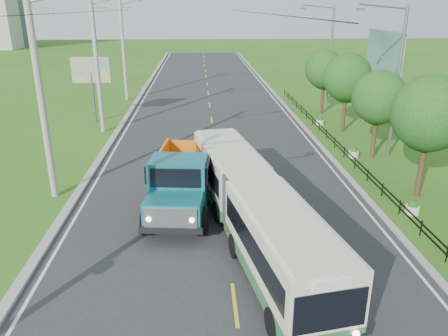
{
  "coord_description": "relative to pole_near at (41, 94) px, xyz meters",
  "views": [
    {
      "loc": [
        -1.0,
        -11.45,
        8.9
      ],
      "look_at": [
        0.08,
        7.39,
        1.9
      ],
      "focal_mm": 35.0,
      "sensor_mm": 36.0,
      "label": 1
    }
  ],
  "objects": [
    {
      "name": "ground",
      "position": [
        8.26,
        -9.0,
        -5.09
      ],
      "size": [
        240.0,
        240.0,
        0.0
      ],
      "primitive_type": "plane",
      "color": "#326417",
      "rests_on": "ground"
    },
    {
      "name": "road",
      "position": [
        8.26,
        11.0,
        -5.08
      ],
      "size": [
        14.0,
        120.0,
        0.02
      ],
      "primitive_type": "cube",
      "color": "#28282B",
      "rests_on": "ground"
    },
    {
      "name": "curb_left",
      "position": [
        1.06,
        11.0,
        -5.02
      ],
      "size": [
        0.4,
        120.0,
        0.15
      ],
      "primitive_type": "cube",
      "color": "#9E9E99",
      "rests_on": "ground"
    },
    {
      "name": "curb_right",
      "position": [
        15.41,
        11.0,
        -5.04
      ],
      "size": [
        0.3,
        120.0,
        0.1
      ],
      "primitive_type": "cube",
      "color": "#9E9E99",
      "rests_on": "ground"
    },
    {
      "name": "edge_line_left",
      "position": [
        1.61,
        11.0,
        -5.07
      ],
      "size": [
        0.12,
        120.0,
        0.0
      ],
      "primitive_type": "cube",
      "color": "silver",
      "rests_on": "road"
    },
    {
      "name": "edge_line_right",
      "position": [
        14.91,
        11.0,
        -5.07
      ],
      "size": [
        0.12,
        120.0,
        0.0
      ],
      "primitive_type": "cube",
      "color": "silver",
      "rests_on": "road"
    },
    {
      "name": "centre_dash",
      "position": [
        8.26,
        -9.0,
        -5.07
      ],
      "size": [
        0.12,
        2.2,
        0.0
      ],
      "primitive_type": "cube",
      "color": "yellow",
      "rests_on": "road"
    },
    {
      "name": "railing_right",
      "position": [
        16.26,
        5.0,
        -4.79
      ],
      "size": [
        0.04,
        40.0,
        0.6
      ],
      "primitive_type": "cube",
      "color": "black",
      "rests_on": "ground"
    },
    {
      "name": "pole_near",
      "position": [
        0.0,
        0.0,
        0.0
      ],
      "size": [
        3.51,
        0.32,
        10.0
      ],
      "color": "gray",
      "rests_on": "ground"
    },
    {
      "name": "pole_mid",
      "position": [
        0.0,
        12.0,
        0.0
      ],
      "size": [
        3.51,
        0.32,
        10.0
      ],
      "color": "gray",
      "rests_on": "ground"
    },
    {
      "name": "pole_far",
      "position": [
        0.0,
        24.0,
        0.0
      ],
      "size": [
        3.51,
        0.32,
        10.0
      ],
      "color": "gray",
      "rests_on": "ground"
    },
    {
      "name": "tree_third",
      "position": [
        18.12,
        -0.86,
        -1.11
      ],
      "size": [
        3.6,
        3.62,
        6.0
      ],
      "color": "#382314",
      "rests_on": "ground"
    },
    {
      "name": "tree_fourth",
      "position": [
        18.12,
        5.14,
        -1.51
      ],
      "size": [
        3.24,
        3.31,
        5.4
      ],
      "color": "#382314",
      "rests_on": "ground"
    },
    {
      "name": "tree_fifth",
      "position": [
        18.12,
        11.14,
        -1.24
      ],
      "size": [
        3.48,
        3.52,
        5.8
      ],
      "color": "#382314",
      "rests_on": "ground"
    },
    {
      "name": "tree_back",
      "position": [
        18.12,
        17.14,
        -1.44
      ],
      "size": [
        3.3,
        3.36,
        5.5
      ],
      "color": "#382314",
      "rests_on": "ground"
    },
    {
      "name": "streetlight_mid",
      "position": [
        18.9,
        5.0,
        -0.19
      ],
      "size": [
        3.02,
        0.2,
        9.07
      ],
      "color": "slate",
      "rests_on": "ground"
    },
    {
      "name": "streetlight_far",
      "position": [
        18.9,
        19.0,
        -0.19
      ],
      "size": [
        3.02,
        0.2,
        9.07
      ],
      "color": "slate",
      "rests_on": "ground"
    },
    {
      "name": "planter_near",
      "position": [
        16.86,
        -3.0,
        -4.81
      ],
      "size": [
        0.64,
        0.64,
        0.67
      ],
      "color": "silver",
      "rests_on": "ground"
    },
    {
      "name": "planter_mid",
      "position": [
        16.86,
        5.0,
        -4.81
      ],
      "size": [
        0.64,
        0.64,
        0.67
      ],
      "color": "silver",
      "rests_on": "ground"
    },
    {
      "name": "planter_far",
      "position": [
        16.86,
        13.0,
        -4.81
      ],
      "size": [
        0.64,
        0.64,
        0.67
      ],
      "color": "silver",
      "rests_on": "ground"
    },
    {
      "name": "billboard_left",
      "position": [
        -1.24,
        15.0,
        -1.23
      ],
      "size": [
        3.0,
        0.2,
        5.2
      ],
      "color": "slate",
      "rests_on": "ground"
    },
    {
      "name": "billboard_right",
      "position": [
        20.56,
        11.0,
        0.25
      ],
      "size": [
        0.24,
        6.0,
        7.3
      ],
      "color": "slate",
      "rests_on": "ground"
    },
    {
      "name": "bus",
      "position": [
        9.26,
        -4.74,
        -3.49
      ],
      "size": [
        4.59,
        14.02,
        2.68
      ],
      "rotation": [
        0.0,
        0.0,
        0.17
      ],
      "color": "#276334",
      "rests_on": "ground"
    },
    {
      "name": "dump_truck",
      "position": [
        6.41,
        -1.95,
        -3.49
      ],
      "size": [
        3.25,
        6.98,
        2.84
      ],
      "rotation": [
        0.0,
        0.0,
        -0.11
      ],
      "color": "#126270",
      "rests_on": "ground"
    }
  ]
}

